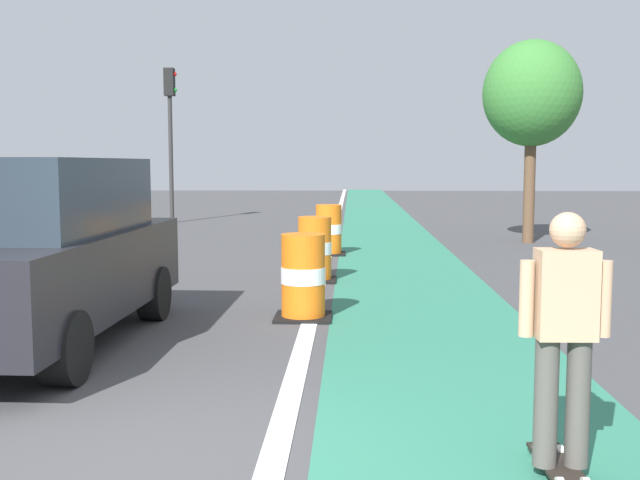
% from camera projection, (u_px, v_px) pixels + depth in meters
% --- Properties ---
extents(ground_plane, '(100.00, 100.00, 0.00)m').
position_uv_depth(ground_plane, '(139.00, 460.00, 5.04)').
color(ground_plane, '#424244').
extents(bike_lane_strip, '(2.50, 80.00, 0.01)m').
position_uv_depth(bike_lane_strip, '(395.00, 252.00, 16.87)').
color(bike_lane_strip, '#2D755B').
rests_on(bike_lane_strip, ground).
extents(lane_divider_stripe, '(0.20, 80.00, 0.01)m').
position_uv_depth(lane_divider_stripe, '(328.00, 251.00, 16.93)').
color(lane_divider_stripe, silver).
rests_on(lane_divider_stripe, ground).
extents(skateboarder_on_lane, '(0.57, 0.81, 1.69)m').
position_uv_depth(skateboarder_on_lane, '(564.00, 336.00, 4.68)').
color(skateboarder_on_lane, black).
rests_on(skateboarder_on_lane, ground).
extents(parked_suv_nearest, '(1.97, 4.63, 2.04)m').
position_uv_depth(parked_suv_nearest, '(41.00, 252.00, 8.10)').
color(parked_suv_nearest, black).
rests_on(parked_suv_nearest, ground).
extents(traffic_barrel_front, '(0.73, 0.73, 1.09)m').
position_uv_depth(traffic_barrel_front, '(303.00, 278.00, 9.59)').
color(traffic_barrel_front, orange).
rests_on(traffic_barrel_front, ground).
extents(traffic_barrel_mid, '(0.73, 0.73, 1.09)m').
position_uv_depth(traffic_barrel_mid, '(315.00, 250.00, 12.67)').
color(traffic_barrel_mid, orange).
rests_on(traffic_barrel_mid, ground).
extents(traffic_barrel_back, '(0.73, 0.73, 1.09)m').
position_uv_depth(traffic_barrel_back, '(329.00, 230.00, 16.34)').
color(traffic_barrel_back, orange).
rests_on(traffic_barrel_back, ground).
extents(traffic_light_corner, '(0.41, 0.32, 5.10)m').
position_uv_depth(traffic_light_corner, '(170.00, 117.00, 24.84)').
color(traffic_light_corner, '#2D2D2D').
rests_on(traffic_light_corner, ground).
extents(street_tree_sidewalk, '(2.40, 2.40, 5.00)m').
position_uv_depth(street_tree_sidewalk, '(532.00, 95.00, 18.47)').
color(street_tree_sidewalk, brown).
rests_on(street_tree_sidewalk, ground).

